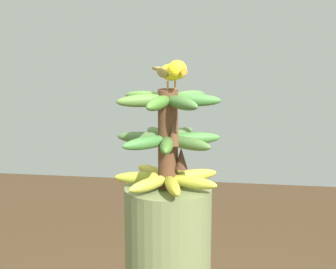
% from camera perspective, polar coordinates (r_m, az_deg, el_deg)
% --- Properties ---
extents(banana_bunch, '(0.30, 0.30, 0.28)m').
position_cam_1_polar(banana_bunch, '(1.64, 0.03, -0.49)').
color(banana_bunch, brown).
rests_on(banana_bunch, banana_tree).
extents(perched_bird, '(0.12, 0.17, 0.08)m').
position_cam_1_polar(perched_bird, '(1.59, 0.46, 6.06)').
color(perched_bird, '#C68933').
rests_on(perched_bird, banana_bunch).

